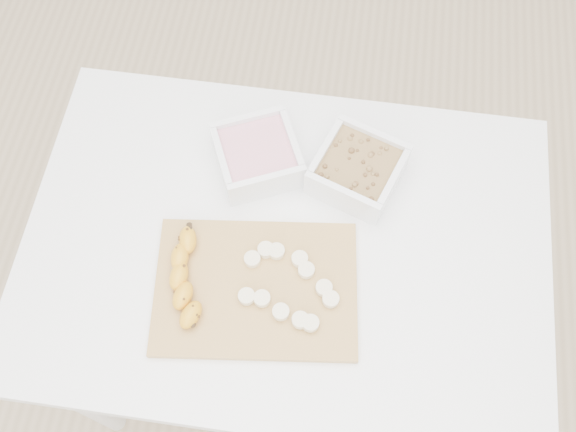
# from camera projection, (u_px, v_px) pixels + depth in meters

# --- Properties ---
(ground) EXTENTS (3.50, 3.50, 0.00)m
(ground) POSITION_uv_depth(u_px,v_px,m) (287.00, 342.00, 1.89)
(ground) COLOR #C6AD89
(ground) RESTS_ON ground
(table) EXTENTS (1.00, 0.70, 0.75)m
(table) POSITION_uv_depth(u_px,v_px,m) (286.00, 262.00, 1.30)
(table) COLOR white
(table) RESTS_ON ground
(bowl_yogurt) EXTENTS (0.20, 0.20, 0.07)m
(bowl_yogurt) POSITION_uv_depth(u_px,v_px,m) (258.00, 155.00, 1.26)
(bowl_yogurt) COLOR white
(bowl_yogurt) RESTS_ON table
(bowl_granola) EXTENTS (0.20, 0.20, 0.07)m
(bowl_granola) POSITION_uv_depth(u_px,v_px,m) (358.00, 169.00, 1.24)
(bowl_granola) COLOR white
(bowl_granola) RESTS_ON table
(cutting_board) EXTENTS (0.40, 0.30, 0.01)m
(cutting_board) POSITION_uv_depth(u_px,v_px,m) (256.00, 288.00, 1.17)
(cutting_board) COLOR #B7864A
(cutting_board) RESTS_ON table
(banana) EXTENTS (0.06, 0.19, 0.03)m
(banana) POSITION_uv_depth(u_px,v_px,m) (186.00, 279.00, 1.15)
(banana) COLOR orange
(banana) RESTS_ON cutting_board
(banana_slices) EXTENTS (0.18, 0.16, 0.02)m
(banana_slices) POSITION_uv_depth(u_px,v_px,m) (288.00, 285.00, 1.16)
(banana_slices) COLOR #F4E5BA
(banana_slices) RESTS_ON cutting_board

